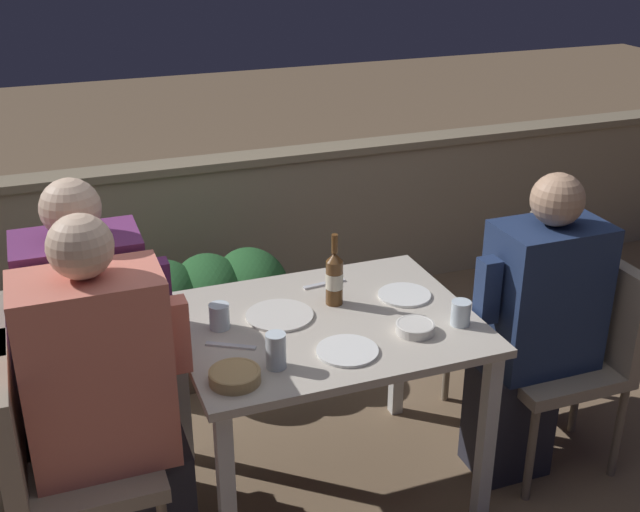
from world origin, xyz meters
TOP-DOWN VIEW (x-y plane):
  - ground_plane at (0.00, 0.00)m, footprint 16.00×16.00m
  - parapet_wall at (0.00, 1.62)m, footprint 9.00×0.18m
  - dining_table at (0.00, 0.00)m, footprint 1.03×0.81m
  - planter_hedge at (-0.20, 0.98)m, footprint 0.74×0.47m
  - chair_left_near at (-0.96, -0.13)m, footprint 0.46×0.45m
  - person_coral_top at (-0.76, -0.13)m, footprint 0.50×0.26m
  - chair_left_far at (-0.96, 0.15)m, footprint 0.46×0.45m
  - person_purple_stripe at (-0.76, 0.15)m, footprint 0.48×0.26m
  - chair_right_near at (0.98, -0.13)m, footprint 0.46×0.45m
  - person_navy_jumper at (0.78, -0.13)m, footprint 0.49×0.26m
  - chair_right_far at (1.01, 0.17)m, footprint 0.46×0.45m
  - beer_bottle at (0.07, 0.11)m, footprint 0.06×0.06m
  - plate_0 at (-0.14, 0.08)m, footprint 0.24×0.24m
  - plate_1 at (-0.01, -0.23)m, footprint 0.20×0.20m
  - plate_2 at (0.34, 0.07)m, footprint 0.20×0.20m
  - bowl_0 at (0.25, -0.18)m, footprint 0.13×0.13m
  - bowl_1 at (-0.40, -0.27)m, footprint 0.16×0.16m
  - glass_cup_0 at (-0.36, 0.08)m, footprint 0.07×0.07m
  - glass_cup_1 at (0.42, -0.19)m, footprint 0.07×0.07m
  - glass_cup_2 at (-0.25, -0.23)m, footprint 0.06×0.06m
  - fork_0 at (0.09, 0.26)m, footprint 0.17×0.04m
  - fork_1 at (-0.36, -0.06)m, footprint 0.16×0.10m

SIDE VIEW (x-z plane):
  - ground_plane at x=0.00m, z-range 0.00..0.00m
  - planter_hedge at x=-0.20m, z-range 0.04..0.62m
  - parapet_wall at x=0.00m, z-range 0.01..0.85m
  - chair_left_near at x=-0.96m, z-range 0.10..0.95m
  - chair_left_far at x=-0.96m, z-range 0.10..0.95m
  - chair_right_near at x=0.98m, z-range 0.10..0.95m
  - chair_right_far at x=1.01m, z-range 0.10..0.95m
  - person_navy_jumper at x=0.78m, z-range 0.00..1.21m
  - dining_table at x=0.00m, z-range 0.27..1.00m
  - person_coral_top at x=-0.76m, z-range 0.00..1.28m
  - person_purple_stripe at x=-0.76m, z-range 0.00..1.30m
  - fork_0 at x=0.09m, z-range 0.73..0.74m
  - fork_1 at x=-0.36m, z-range 0.73..0.74m
  - plate_0 at x=-0.14m, z-range 0.73..0.74m
  - plate_1 at x=-0.01m, z-range 0.73..0.74m
  - plate_2 at x=0.34m, z-range 0.73..0.74m
  - bowl_0 at x=0.25m, z-range 0.73..0.77m
  - bowl_1 at x=-0.40m, z-range 0.73..0.77m
  - glass_cup_1 at x=0.42m, z-range 0.73..0.82m
  - glass_cup_0 at x=-0.36m, z-range 0.73..0.82m
  - glass_cup_2 at x=-0.25m, z-range 0.73..0.85m
  - beer_bottle at x=0.07m, z-range 0.70..0.97m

